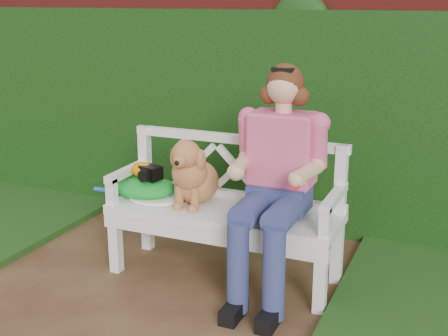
% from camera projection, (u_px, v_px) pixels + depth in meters
% --- Properties ---
extents(ground, '(60.00, 60.00, 0.00)m').
position_uv_depth(ground, '(127.00, 311.00, 3.54)').
color(ground, '#432416').
extents(brick_wall, '(10.00, 0.30, 2.20)m').
position_uv_depth(brick_wall, '(245.00, 84.00, 4.92)').
color(brick_wall, maroon).
rests_on(brick_wall, ground).
extents(ivy_hedge, '(10.00, 0.18, 1.70)m').
position_uv_depth(ivy_hedge, '(234.00, 119.00, 4.79)').
color(ivy_hedge, '#1C5014').
rests_on(ivy_hedge, ground).
extents(garden_bench, '(1.62, 0.72, 0.48)m').
position_uv_depth(garden_bench, '(224.00, 243.00, 3.92)').
color(garden_bench, white).
rests_on(garden_bench, ground).
extents(seated_woman, '(0.73, 0.89, 1.40)m').
position_uv_depth(seated_woman, '(279.00, 183.00, 3.63)').
color(seated_woman, '#D44453').
rests_on(seated_woman, ground).
extents(dog, '(0.34, 0.44, 0.46)m').
position_uv_depth(dog, '(194.00, 170.00, 3.87)').
color(dog, '#AB6F3B').
rests_on(dog, garden_bench).
extents(tennis_racket, '(0.70, 0.31, 0.03)m').
position_uv_depth(tennis_racket, '(151.00, 197.00, 4.02)').
color(tennis_racket, silver).
rests_on(tennis_racket, garden_bench).
extents(green_bag, '(0.43, 0.35, 0.14)m').
position_uv_depth(green_bag, '(145.00, 188.00, 4.04)').
color(green_bag, '#26691B').
rests_on(green_bag, garden_bench).
extents(camera_item, '(0.16, 0.14, 0.09)m').
position_uv_depth(camera_item, '(151.00, 173.00, 3.98)').
color(camera_item, black).
rests_on(camera_item, green_bag).
extents(baseball_glove, '(0.18, 0.14, 0.10)m').
position_uv_depth(baseball_glove, '(143.00, 170.00, 4.02)').
color(baseball_glove, orange).
rests_on(baseball_glove, green_bag).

